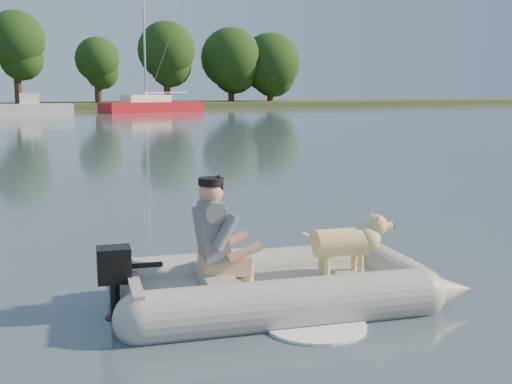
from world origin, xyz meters
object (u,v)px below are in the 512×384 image
dog (341,247)px  dinghy (283,245)px  man (214,230)px  motorboat (33,101)px  sailboat (151,106)px

dog → dinghy: bearing=-175.4°
man → motorboat: (4.12, 44.49, 0.39)m
man → sailboat: (14.29, 48.48, -0.21)m
man → sailboat: size_ratio=0.08×
motorboat → sailboat: bearing=28.7°
motorboat → sailboat: sailboat is taller
dinghy → dog: dinghy is taller
motorboat → dinghy: bearing=-87.2°
dog → motorboat: motorboat is taller
man → sailboat: sailboat is taller
sailboat → dog: bearing=-117.7°
dinghy → dog: bearing=4.6°
dinghy → motorboat: (3.48, 44.66, 0.57)m
dinghy → sailboat: bearing=85.1°
dinghy → dog: size_ratio=5.07×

